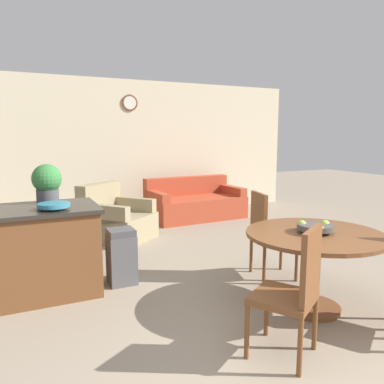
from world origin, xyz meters
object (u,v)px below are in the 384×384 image
fruit_bowl (315,227)px  couch (194,204)px  armchair (116,221)px  dining_table (314,250)px  teal_bowl (54,205)px  dining_chair_near_left (294,288)px  kitchen_island (43,250)px  potted_plant (47,182)px  dining_chair_far_side (267,232)px  trash_bin (122,256)px

fruit_bowl → couch: fruit_bowl is taller
fruit_bowl → armchair: 3.39m
dining_table → teal_bowl: 2.49m
dining_chair_near_left → kitchen_island: 2.52m
kitchen_island → potted_plant: size_ratio=2.70×
dining_chair_far_side → kitchen_island: size_ratio=0.88×
kitchen_island → armchair: kitchen_island is taller
fruit_bowl → dining_table: bearing=36.0°
kitchen_island → fruit_bowl: bearing=-33.4°
fruit_bowl → kitchen_island: bearing=146.6°
fruit_bowl → couch: size_ratio=0.18×
dining_table → potted_plant: 2.78m
potted_plant → fruit_bowl: bearing=-38.7°
armchair → dining_chair_near_left: bearing=-123.4°
fruit_bowl → potted_plant: 2.75m
trash_bin → couch: size_ratio=0.33×
fruit_bowl → couch: 4.16m
potted_plant → dining_chair_far_side: bearing=-20.9°
kitchen_island → armchair: bearing=55.8°
dining_chair_far_side → fruit_bowl: 0.90m
kitchen_island → teal_bowl: 0.54m
couch → dining_table: bearing=-103.1°
dining_chair_far_side → fruit_bowl: bearing=5.3°
dining_chair_near_left → fruit_bowl: bearing=5.4°
couch → armchair: armchair is taller
dining_chair_near_left → armchair: size_ratio=0.77×
teal_bowl → trash_bin: 0.93m
fruit_bowl → potted_plant: bearing=141.3°
kitchen_island → trash_bin: size_ratio=1.82×
fruit_bowl → trash_bin: fruit_bowl is taller
dining_chair_far_side → couch: 3.28m
potted_plant → couch: bearing=39.5°
teal_bowl → potted_plant: bearing=93.0°
teal_bowl → armchair: size_ratio=0.24×
kitchen_island → armchair: size_ratio=0.88×
dining_chair_far_side → armchair: size_ratio=0.77×
dining_chair_far_side → kitchen_island: dining_chair_far_side is taller
dining_chair_near_left → potted_plant: 2.72m
dining_table → kitchen_island: 2.67m
dining_chair_near_left → dining_chair_far_side: (0.78, 1.37, 0.00)m
fruit_bowl → teal_bowl: size_ratio=1.08×
fruit_bowl → couch: bearing=79.8°
trash_bin → potted_plant: bearing=154.7°
dining_chair_near_left → couch: 4.81m
dining_table → dining_chair_near_left: (-0.68, -0.52, -0.04)m
dining_table → teal_bowl: size_ratio=4.12×
dining_chair_near_left → trash_bin: bearing=79.4°
dining_chair_far_side → kitchen_island: (-2.33, 0.62, -0.08)m
dining_chair_near_left → dining_table: bearing=5.4°
dining_chair_near_left → teal_bowl: size_ratio=3.25×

